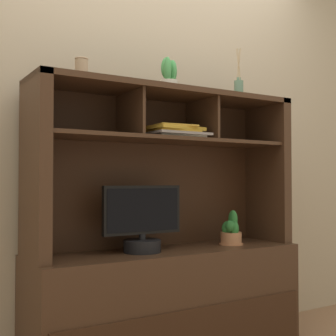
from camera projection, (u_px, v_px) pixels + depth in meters
name	position (u px, v px, depth m)	size (l,w,h in m)	color
back_wall	(145.00, 109.00, 2.76)	(6.00, 0.02, 2.80)	tan
media_console	(167.00, 276.00, 2.52)	(1.52, 0.49, 1.47)	#402819
tv_monitor	(142.00, 224.00, 2.40)	(0.45, 0.20, 0.35)	black
potted_orchid	(231.00, 232.00, 2.69)	(0.14, 0.14, 0.20)	#B4764E
magazine_stack_left	(175.00, 132.00, 2.51)	(0.33, 0.25, 0.07)	beige
diffuser_bottle	(239.00, 89.00, 2.79)	(0.06, 0.06, 0.31)	slate
potted_succulent	(169.00, 75.00, 2.53)	(0.11, 0.11, 0.18)	beige
ceramic_vase	(82.00, 69.00, 2.30)	(0.07, 0.07, 0.12)	tan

